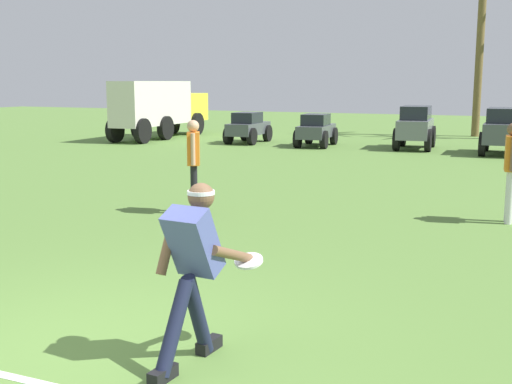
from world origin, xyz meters
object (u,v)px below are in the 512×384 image
frisbee_thrower (193,263)px  teammate_near_sideline (512,163)px  box_truck (160,106)px  parked_car_slot_c (415,126)px  parked_car_slot_a (248,127)px  teammate_midfield (194,158)px  parked_car_slot_d (502,130)px  palm_tree_far_left (481,24)px  frisbee_in_flight (249,261)px  parked_car_slot_b (316,130)px

frisbee_thrower → teammate_near_sideline: bearing=73.4°
teammate_near_sideline → box_truck: bearing=141.5°
parked_car_slot_c → box_truck: bearing=-179.4°
parked_car_slot_a → teammate_near_sideline: bearing=-47.6°
frisbee_thrower → parked_car_slot_a: frisbee_thrower is taller
teammate_midfield → parked_car_slot_d: 12.30m
parked_car_slot_a → palm_tree_far_left: size_ratio=0.31×
parked_car_slot_a → parked_car_slot_d: parked_car_slot_d is taller
teammate_near_sideline → teammate_midfield: same height
frisbee_thrower → palm_tree_far_left: bearing=91.0°
frisbee_thrower → frisbee_in_flight: bearing=64.6°
parked_car_slot_c → palm_tree_far_left: bearing=78.0°
parked_car_slot_c → box_truck: 9.86m
frisbee_thrower → box_truck: (-11.50, 17.07, 0.44)m
frisbee_in_flight → teammate_near_sideline: size_ratio=0.16×
frisbee_in_flight → teammate_midfield: bearing=125.0°
parked_car_slot_b → parked_car_slot_c: 3.29m
teammate_near_sideline → parked_car_slot_c: teammate_near_sideline is taller
parked_car_slot_b → palm_tree_far_left: bearing=55.4°
teammate_near_sideline → parked_car_slot_b: teammate_near_sideline is taller
frisbee_thrower → teammate_midfield: size_ratio=0.90×
parked_car_slot_b → palm_tree_far_left: 8.80m
frisbee_in_flight → parked_car_slot_a: bearing=115.5°
parked_car_slot_a → parked_car_slot_d: size_ratio=0.95×
parked_car_slot_a → box_truck: bearing=175.3°
frisbee_thrower → box_truck: 20.59m
frisbee_in_flight → palm_tree_far_left: bearing=91.6°
teammate_midfield → parked_car_slot_c: (1.27, 12.17, -0.20)m
parked_car_slot_d → box_truck: (-12.55, 0.44, 0.49)m
teammate_midfield → palm_tree_far_left: (2.53, 18.11, 3.49)m
frisbee_thrower → parked_car_slot_d: 16.67m
box_truck → parked_car_slot_c: bearing=0.6°
teammate_near_sideline → parked_car_slot_b: 12.25m
parked_car_slot_c → parked_car_slot_d: 2.76m
parked_car_slot_d → frisbee_in_flight: bearing=-92.9°
frisbee_in_flight → parked_car_slot_d: bearing=87.1°
parked_car_slot_a → parked_car_slot_b: bearing=-3.1°
palm_tree_far_left → teammate_near_sideline: bearing=-82.2°
teammate_midfield → parked_car_slot_a: size_ratio=0.69×
teammate_near_sideline → parked_car_slot_d: bearing=94.8°
frisbee_thrower → palm_tree_far_left: 23.39m
parked_car_slot_b → parked_car_slot_d: 5.94m
teammate_midfield → parked_car_slot_b: size_ratio=0.68×
parked_car_slot_b → teammate_near_sideline: bearing=-56.3°
teammate_midfield → palm_tree_far_left: bearing=82.1°
parked_car_slot_c → palm_tree_far_left: (1.26, 5.94, 3.69)m
teammate_near_sideline → parked_car_slot_c: (-3.55, 10.75, -0.20)m
teammate_near_sideline → parked_car_slot_b: bearing=123.7°
teammate_near_sideline → box_truck: box_truck is taller
frisbee_thrower → parked_car_slot_d: frisbee_thrower is taller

